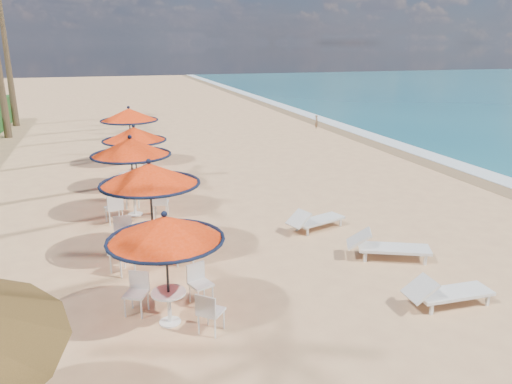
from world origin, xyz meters
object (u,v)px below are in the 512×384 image
station_4 (130,120)px  lounger_mid (386,246)px  station_1 (148,187)px  station_2 (131,157)px  station_0 (168,242)px  lounger_near (445,292)px  lounger_far (314,220)px  station_3 (134,140)px

station_4 → lounger_mid: (5.47, -12.71, -1.68)m
lounger_mid → station_1: bearing=-173.2°
station_2 → station_1: bearing=-87.2°
station_4 → station_2: bearing=-93.3°
station_0 → station_1: size_ratio=0.90×
station_0 → lounger_near: station_0 is taller
station_2 → lounger_mid: 8.15m
lounger_far → station_4: bearing=95.5°
lounger_far → station_1: bearing=169.2°
station_3 → station_1: bearing=-91.1°
station_2 → station_3: bearing=84.3°
station_0 → lounger_far: bearing=39.2°
station_3 → station_4: station_4 is taller
station_2 → lounger_near: station_2 is taller
station_1 → station_3: bearing=88.9°
station_2 → station_0: bearing=-88.1°
station_0 → lounger_far: size_ratio=1.19×
lounger_near → lounger_mid: lounger_mid is taller
station_4 → lounger_mid: 13.94m
station_2 → station_3: station_2 is taller
station_2 → lounger_far: station_2 is taller
station_1 → lounger_far: size_ratio=1.33×
station_1 → lounger_near: size_ratio=1.35×
lounger_near → station_1: bearing=144.2°
station_0 → station_4: station_4 is taller
lounger_mid → lounger_far: (-0.91, 2.45, -0.04)m
station_1 → station_2: (-0.18, 3.61, -0.00)m
lounger_near → lounger_mid: 2.50m
station_1 → station_2: station_1 is taller
station_0 → station_1: bearing=90.8°
station_4 → lounger_near: 16.22m
station_4 → lounger_far: bearing=-66.0°
lounger_near → station_3: bearing=118.3°
lounger_mid → lounger_far: size_ratio=1.11×
station_1 → lounger_near: station_1 is taller
station_4 → lounger_far: 11.36m
station_0 → station_2: 6.84m
station_2 → station_4: 7.32m
lounger_near → lounger_far: 5.01m
station_0 → station_4: bearing=89.2°
station_2 → lounger_near: bearing=-53.7°
station_2 → lounger_mid: bearing=-42.5°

